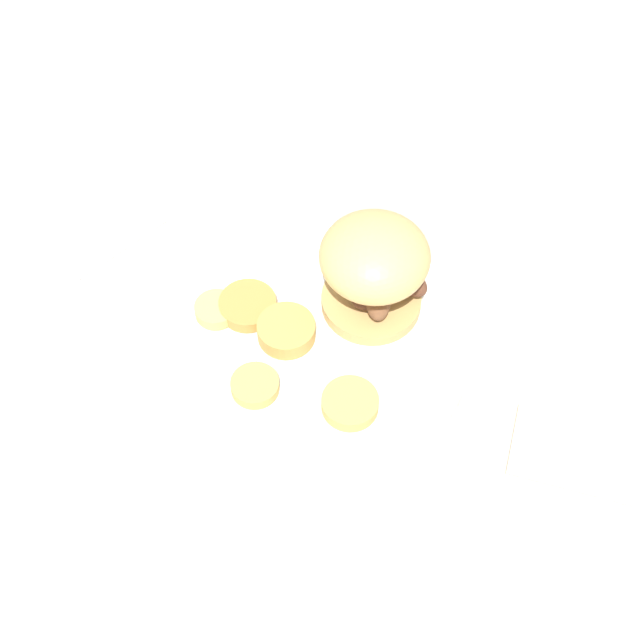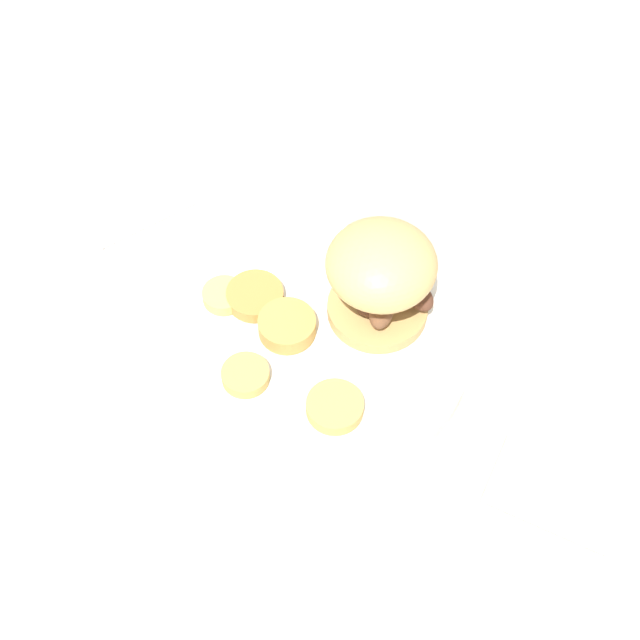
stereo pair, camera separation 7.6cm
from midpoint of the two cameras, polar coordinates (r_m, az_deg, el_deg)
ground_plane at (r=0.79m, az=2.72°, el=-2.05°), size 4.00×4.00×0.00m
dinner_plate at (r=0.78m, az=2.75°, el=-1.61°), size 0.27×0.27×0.02m
sandwich at (r=0.75m, az=6.82°, el=2.68°), size 0.10×0.10×0.10m
potato_round_0 at (r=0.80m, az=-3.51°, el=1.39°), size 0.04×0.04×0.01m
potato_round_1 at (r=0.73m, az=3.92°, el=-5.78°), size 0.05×0.05×0.01m
potato_round_2 at (r=0.79m, az=-1.57°, el=1.25°), size 0.05×0.05×0.01m
potato_round_3 at (r=0.75m, az=-1.92°, el=-3.75°), size 0.04×0.04×0.01m
potato_round_4 at (r=0.77m, az=0.67°, el=-0.58°), size 0.05×0.05×0.02m
fork at (r=0.89m, az=-10.14°, el=5.40°), size 0.07×0.15×0.00m
napkin at (r=0.76m, az=17.62°, el=-10.70°), size 0.11×0.08×0.01m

